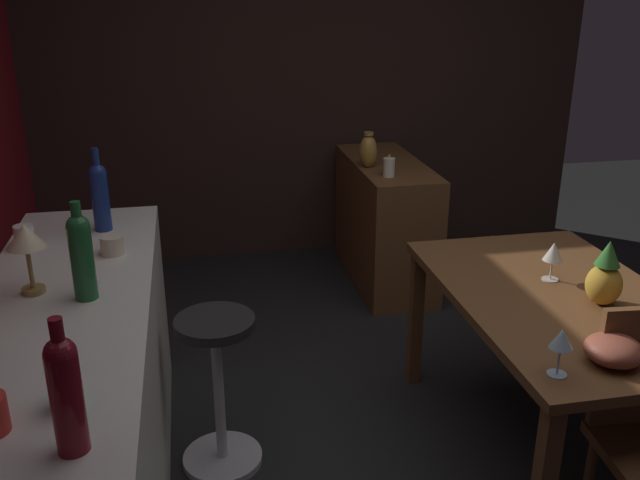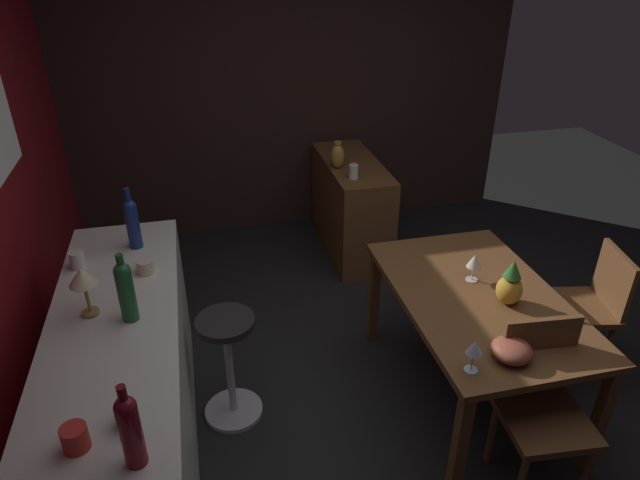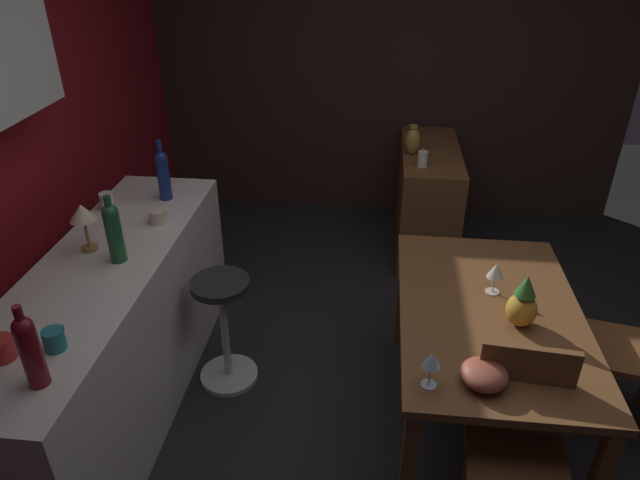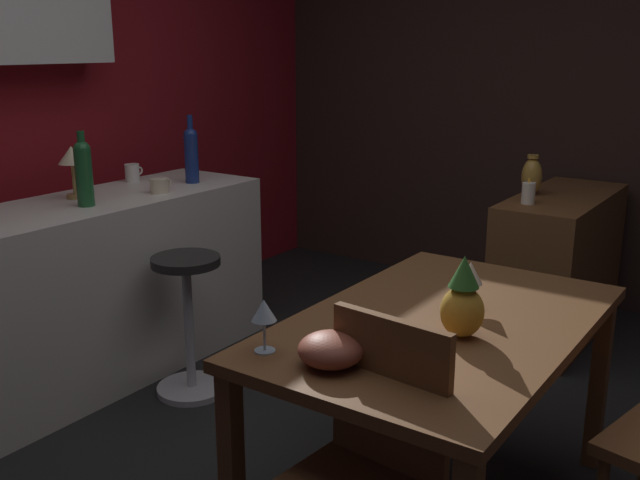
{
  "view_description": "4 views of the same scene",
  "coord_description": "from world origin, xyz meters",
  "px_view_note": "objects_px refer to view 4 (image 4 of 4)",
  "views": [
    {
      "loc": [
        -2.3,
        1.0,
        1.93
      ],
      "look_at": [
        0.71,
        0.41,
        0.76
      ],
      "focal_mm": 38.61,
      "sensor_mm": 36.0,
      "label": 1
    },
    {
      "loc": [
        -2.3,
        1.0,
        2.48
      ],
      "look_at": [
        0.68,
        0.29,
        0.79
      ],
      "focal_mm": 31.35,
      "sensor_mm": 36.0,
      "label": 2
    },
    {
      "loc": [
        -2.3,
        0.13,
        2.37
      ],
      "look_at": [
        0.51,
        0.44,
        0.75
      ],
      "focal_mm": 31.95,
      "sensor_mm": 36.0,
      "label": 3
    },
    {
      "loc": [
        -2.12,
        -1.38,
        1.62
      ],
      "look_at": [
        0.55,
        0.47,
        0.74
      ],
      "focal_mm": 40.53,
      "sensor_mm": 36.0,
      "label": 4
    }
  ],
  "objects_px": {
    "chair_near_window": "(365,471)",
    "fruit_bowl": "(331,350)",
    "pillar_candle_tall": "(528,193)",
    "sideboard_cabinet": "(558,266)",
    "vase_brass": "(532,176)",
    "bar_stool": "(189,321)",
    "dining_table": "(441,343)",
    "wine_bottle_green": "(84,170)",
    "cup_white": "(132,173)",
    "wine_glass_left": "(264,312)",
    "wine_bottle_cobalt": "(191,152)",
    "cup_cream": "(159,186)",
    "counter_lamp": "(72,159)",
    "wine_glass_right": "(471,274)",
    "pineapple_centerpiece": "(463,302)"
  },
  "relations": [
    {
      "from": "chair_near_window",
      "to": "fruit_bowl",
      "type": "distance_m",
      "value": 0.34
    },
    {
      "from": "chair_near_window",
      "to": "pillar_candle_tall",
      "type": "height_order",
      "value": "pillar_candle_tall"
    },
    {
      "from": "sideboard_cabinet",
      "to": "vase_brass",
      "type": "distance_m",
      "value": 0.55
    },
    {
      "from": "sideboard_cabinet",
      "to": "bar_stool",
      "type": "height_order",
      "value": "sideboard_cabinet"
    },
    {
      "from": "dining_table",
      "to": "vase_brass",
      "type": "height_order",
      "value": "vase_brass"
    },
    {
      "from": "wine_bottle_green",
      "to": "cup_white",
      "type": "relative_size",
      "value": 3.07
    },
    {
      "from": "dining_table",
      "to": "wine_glass_left",
      "type": "xyz_separation_m",
      "value": [
        -0.54,
        0.32,
        0.21
      ]
    },
    {
      "from": "wine_bottle_green",
      "to": "vase_brass",
      "type": "bearing_deg",
      "value": -39.22
    },
    {
      "from": "vase_brass",
      "to": "fruit_bowl",
      "type": "bearing_deg",
      "value": -174.53
    },
    {
      "from": "chair_near_window",
      "to": "vase_brass",
      "type": "xyz_separation_m",
      "value": [
        2.38,
        0.38,
        0.43
      ]
    },
    {
      "from": "cup_white",
      "to": "wine_bottle_green",
      "type": "bearing_deg",
      "value": -150.98
    },
    {
      "from": "vase_brass",
      "to": "wine_bottle_cobalt",
      "type": "bearing_deg",
      "value": 126.72
    },
    {
      "from": "sideboard_cabinet",
      "to": "wine_bottle_green",
      "type": "relative_size",
      "value": 3.17
    },
    {
      "from": "wine_bottle_green",
      "to": "cup_white",
      "type": "bearing_deg",
      "value": 29.02
    },
    {
      "from": "wine_bottle_green",
      "to": "fruit_bowl",
      "type": "bearing_deg",
      "value": -106.32
    },
    {
      "from": "wine_bottle_cobalt",
      "to": "cup_cream",
      "type": "height_order",
      "value": "wine_bottle_cobalt"
    },
    {
      "from": "cup_cream",
      "to": "vase_brass",
      "type": "relative_size",
      "value": 0.58
    },
    {
      "from": "wine_bottle_green",
      "to": "counter_lamp",
      "type": "distance_m",
      "value": 0.21
    },
    {
      "from": "fruit_bowl",
      "to": "pillar_candle_tall",
      "type": "distance_m",
      "value": 2.08
    },
    {
      "from": "wine_glass_right",
      "to": "wine_bottle_cobalt",
      "type": "height_order",
      "value": "wine_bottle_cobalt"
    },
    {
      "from": "dining_table",
      "to": "wine_bottle_green",
      "type": "xyz_separation_m",
      "value": [
        -0.01,
        1.81,
        0.41
      ]
    },
    {
      "from": "bar_stool",
      "to": "cup_white",
      "type": "xyz_separation_m",
      "value": [
        0.35,
        0.73,
        0.59
      ]
    },
    {
      "from": "counter_lamp",
      "to": "pillar_candle_tall",
      "type": "distance_m",
      "value": 2.3
    },
    {
      "from": "fruit_bowl",
      "to": "wine_bottle_cobalt",
      "type": "xyz_separation_m",
      "value": [
        1.2,
        1.71,
        0.28
      ]
    },
    {
      "from": "wine_glass_right",
      "to": "pillar_candle_tall",
      "type": "bearing_deg",
      "value": 11.57
    },
    {
      "from": "chair_near_window",
      "to": "wine_bottle_cobalt",
      "type": "bearing_deg",
      "value": 55.77
    },
    {
      "from": "wine_glass_left",
      "to": "cup_white",
      "type": "bearing_deg",
      "value": 59.04
    },
    {
      "from": "chair_near_window",
      "to": "sideboard_cabinet",
      "type": "bearing_deg",
      "value": 5.24
    },
    {
      "from": "fruit_bowl",
      "to": "wine_bottle_cobalt",
      "type": "relative_size",
      "value": 0.52
    },
    {
      "from": "cup_cream",
      "to": "pillar_candle_tall",
      "type": "bearing_deg",
      "value": -51.83
    },
    {
      "from": "vase_brass",
      "to": "wine_bottle_green",
      "type": "bearing_deg",
      "value": 140.78
    },
    {
      "from": "sideboard_cabinet",
      "to": "cup_white",
      "type": "relative_size",
      "value": 9.72
    },
    {
      "from": "bar_stool",
      "to": "pineapple_centerpiece",
      "type": "xyz_separation_m",
      "value": [
        -0.28,
        -1.49,
        0.49
      ]
    },
    {
      "from": "wine_glass_left",
      "to": "cup_white",
      "type": "height_order",
      "value": "cup_white"
    },
    {
      "from": "sideboard_cabinet",
      "to": "cup_white",
      "type": "xyz_separation_m",
      "value": [
        -1.37,
        1.94,
        0.54
      ]
    },
    {
      "from": "cup_cream",
      "to": "chair_near_window",
      "type": "bearing_deg",
      "value": -118.34
    },
    {
      "from": "wine_glass_left",
      "to": "wine_bottle_green",
      "type": "bearing_deg",
      "value": 70.36
    },
    {
      "from": "wine_bottle_green",
      "to": "pillar_candle_tall",
      "type": "bearing_deg",
      "value": -44.43
    },
    {
      "from": "sideboard_cabinet",
      "to": "fruit_bowl",
      "type": "height_order",
      "value": "fruit_bowl"
    },
    {
      "from": "vase_brass",
      "to": "wine_glass_left",
      "type": "bearing_deg",
      "value": -179.86
    },
    {
      "from": "sideboard_cabinet",
      "to": "pineapple_centerpiece",
      "type": "relative_size",
      "value": 4.19
    },
    {
      "from": "chair_near_window",
      "to": "wine_glass_left",
      "type": "height_order",
      "value": "chair_near_window"
    },
    {
      "from": "chair_near_window",
      "to": "cup_cream",
      "type": "bearing_deg",
      "value": 61.66
    },
    {
      "from": "dining_table",
      "to": "pineapple_centerpiece",
      "type": "xyz_separation_m",
      "value": [
        -0.1,
        -0.11,
        0.2
      ]
    },
    {
      "from": "sideboard_cabinet",
      "to": "cup_white",
      "type": "bearing_deg",
      "value": 125.33
    },
    {
      "from": "pillar_candle_tall",
      "to": "dining_table",
      "type": "bearing_deg",
      "value": -170.54
    },
    {
      "from": "cup_cream",
      "to": "pillar_candle_tall",
      "type": "height_order",
      "value": "cup_cream"
    },
    {
      "from": "counter_lamp",
      "to": "wine_bottle_cobalt",
      "type": "bearing_deg",
      "value": -16.0
    },
    {
      "from": "dining_table",
      "to": "sideboard_cabinet",
      "type": "bearing_deg",
      "value": 5.15
    },
    {
      "from": "wine_glass_left",
      "to": "wine_glass_right",
      "type": "distance_m",
      "value": 0.77
    }
  ]
}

